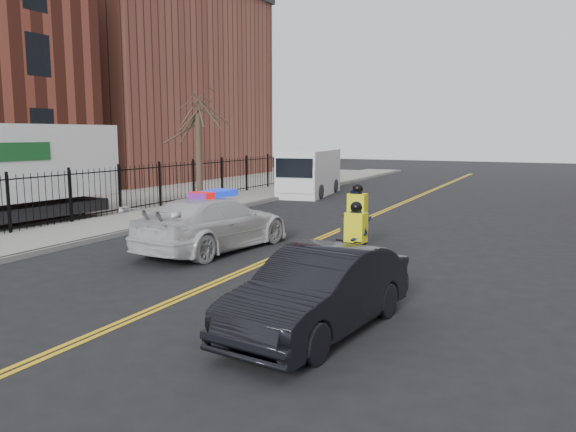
% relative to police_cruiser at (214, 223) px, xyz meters
% --- Properties ---
extents(ground, '(120.00, 120.00, 0.00)m').
position_rel_police_cruiser_xyz_m(ground, '(2.04, -2.72, -0.77)').
color(ground, black).
rests_on(ground, ground).
extents(center_line_left, '(0.10, 60.00, 0.01)m').
position_rel_police_cruiser_xyz_m(center_line_left, '(1.96, 5.28, -0.77)').
color(center_line_left, gold).
rests_on(center_line_left, ground).
extents(center_line_right, '(0.10, 60.00, 0.01)m').
position_rel_police_cruiser_xyz_m(center_line_right, '(2.12, 5.28, -0.77)').
color(center_line_right, gold).
rests_on(center_line_right, ground).
extents(sidewalk, '(3.00, 60.00, 0.15)m').
position_rel_police_cruiser_xyz_m(sidewalk, '(-5.46, 5.28, -0.70)').
color(sidewalk, gray).
rests_on(sidewalk, ground).
extents(curb, '(0.20, 60.00, 0.15)m').
position_rel_police_cruiser_xyz_m(curb, '(-3.96, 5.28, -0.70)').
color(curb, gray).
rests_on(curb, ground).
extents(iron_fence, '(0.12, 28.00, 2.00)m').
position_rel_police_cruiser_xyz_m(iron_fence, '(-6.96, 5.28, 0.23)').
color(iron_fence, black).
rests_on(iron_fence, ground).
extents(lot_pad, '(18.00, 60.00, 0.02)m').
position_rel_police_cruiser_xyz_m(lot_pad, '(-15.96, 5.28, -0.76)').
color(lot_pad, gray).
rests_on(lot_pad, ground).
extents(warehouse_far, '(14.00, 18.00, 14.00)m').
position_rel_police_cruiser_xyz_m(warehouse_far, '(-20.96, 21.28, 6.23)').
color(warehouse_far, brown).
rests_on(warehouse_far, ground).
extents(street_tree, '(3.20, 3.20, 4.80)m').
position_rel_police_cruiser_xyz_m(street_tree, '(-5.56, 7.28, 2.76)').
color(street_tree, '#382B21').
rests_on(street_tree, sidewalk).
extents(police_cruiser, '(2.70, 5.47, 1.69)m').
position_rel_police_cruiser_xyz_m(police_cruiser, '(0.00, 0.00, 0.00)').
color(police_cruiser, silver).
rests_on(police_cruiser, ground).
extents(dark_sedan, '(2.00, 4.40, 1.40)m').
position_rel_police_cruiser_xyz_m(dark_sedan, '(5.30, -4.87, -0.07)').
color(dark_sedan, black).
rests_on(dark_sedan, ground).
extents(cargo_van, '(2.89, 5.98, 2.41)m').
position_rel_police_cruiser_xyz_m(cargo_van, '(-3.44, 14.37, 0.41)').
color(cargo_van, white).
rests_on(cargo_van, ground).
extents(cyclist_near, '(0.83, 1.85, 1.76)m').
position_rel_police_cruiser_xyz_m(cyclist_near, '(4.63, -1.15, -0.16)').
color(cyclist_near, black).
rests_on(cyclist_near, ground).
extents(cyclist_far, '(0.87, 1.91, 1.92)m').
position_rel_police_cruiser_xyz_m(cyclist_far, '(3.74, 1.53, -0.01)').
color(cyclist_far, black).
rests_on(cyclist_far, ground).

